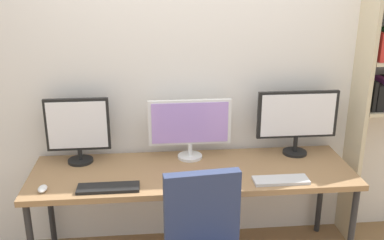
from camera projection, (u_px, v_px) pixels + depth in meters
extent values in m
cube|color=silver|center=(187.00, 77.00, 3.31)|extent=(4.63, 0.10, 2.60)
cube|color=#936D47|center=(193.00, 173.00, 3.11)|extent=(2.23, 0.68, 0.04)
cylinder|color=#262628|center=(351.00, 234.00, 3.05)|extent=(0.04, 0.04, 0.70)
cylinder|color=#262628|center=(50.00, 206.00, 3.41)|extent=(0.04, 0.04, 0.70)
cylinder|color=#262628|center=(320.00, 193.00, 3.60)|extent=(0.04, 0.04, 0.70)
cube|color=beige|center=(357.00, 122.00, 3.36)|extent=(0.03, 0.28, 1.94)
cube|color=black|center=(368.00, 93.00, 3.30)|extent=(0.03, 0.22, 0.22)
cube|color=black|center=(374.00, 95.00, 3.31)|extent=(0.06, 0.22, 0.19)
cube|color=#8C338C|center=(382.00, 93.00, 3.30)|extent=(0.04, 0.22, 0.22)
cube|color=red|center=(376.00, 46.00, 3.17)|extent=(0.03, 0.22, 0.20)
cube|color=red|center=(382.00, 47.00, 3.19)|extent=(0.06, 0.22, 0.18)
cube|color=navy|center=(202.00, 210.00, 2.57)|extent=(0.44, 0.11, 0.48)
cylinder|color=black|center=(81.00, 161.00, 3.23)|extent=(0.18, 0.18, 0.02)
cylinder|color=black|center=(80.00, 154.00, 3.21)|extent=(0.03, 0.03, 0.08)
cube|color=black|center=(78.00, 124.00, 3.14)|extent=(0.45, 0.03, 0.38)
cube|color=white|center=(77.00, 125.00, 3.13)|extent=(0.41, 0.01, 0.34)
cylinder|color=silver|center=(190.00, 156.00, 3.30)|extent=(0.18, 0.18, 0.02)
cylinder|color=silver|center=(190.00, 150.00, 3.28)|extent=(0.03, 0.03, 0.09)
cube|color=silver|center=(190.00, 122.00, 3.22)|extent=(0.60, 0.03, 0.33)
cube|color=#B28CE5|center=(190.00, 123.00, 3.20)|extent=(0.55, 0.01, 0.30)
cylinder|color=black|center=(295.00, 152.00, 3.37)|extent=(0.18, 0.18, 0.02)
cylinder|color=black|center=(295.00, 144.00, 3.35)|extent=(0.03, 0.03, 0.11)
cube|color=black|center=(298.00, 114.00, 3.28)|extent=(0.60, 0.03, 0.35)
cube|color=white|center=(298.00, 115.00, 3.26)|extent=(0.55, 0.01, 0.32)
cube|color=black|center=(108.00, 188.00, 2.83)|extent=(0.39, 0.13, 0.02)
cube|color=silver|center=(281.00, 180.00, 2.93)|extent=(0.36, 0.13, 0.02)
ellipsoid|color=silver|center=(210.00, 181.00, 2.91)|extent=(0.06, 0.10, 0.03)
ellipsoid|color=silver|center=(43.00, 189.00, 2.81)|extent=(0.06, 0.10, 0.03)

